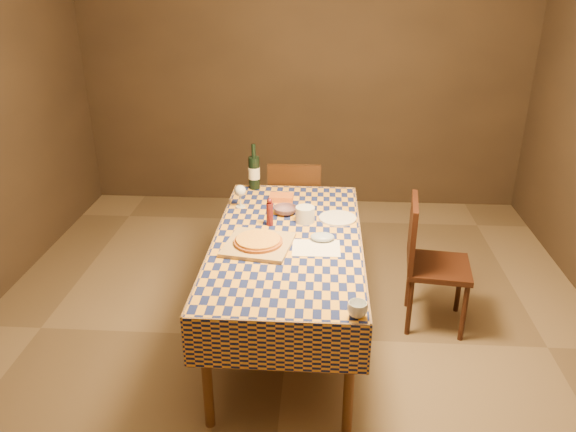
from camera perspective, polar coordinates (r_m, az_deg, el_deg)
The scene contains 16 objects.
room at distance 3.35m, azimuth -0.05°, elevation 6.69°, with size 5.00×5.10×2.70m.
dining_table at distance 3.60m, azimuth -0.05°, elevation -3.32°, with size 0.94×1.84×0.77m.
cutting_board at distance 3.46m, azimuth -3.03°, elevation -2.92°, with size 0.39×0.39×0.02m, color tan.
pizza at distance 3.45m, azimuth -3.04°, elevation -2.53°, with size 0.40×0.40×0.03m.
pepper_mill at distance 3.71m, azimuth -1.87°, elevation 0.33°, with size 0.06×0.06×0.19m.
bowl at distance 3.90m, azimuth -0.28°, elevation 0.58°, with size 0.16×0.16×0.05m, color #624552.
wine_glass at distance 3.99m, azimuth -4.88°, elevation 2.48°, with size 0.08×0.08×0.17m.
wine_bottle at distance 4.33m, azimuth -3.47°, elevation 4.49°, with size 0.12×0.12×0.35m.
deli_tub at distance 3.77m, azimuth 1.75°, elevation 0.15°, with size 0.13×0.13×0.11m, color silver.
takeout_container at distance 4.13m, azimuth -0.68°, elevation 1.88°, with size 0.17×0.12×0.04m, color #C85B1A.
white_plate at distance 3.84m, azimuth 5.06°, elevation -0.22°, with size 0.25×0.25×0.01m, color white.
tumbler at distance 2.81m, azimuth 7.07°, elevation -9.40°, with size 0.10×0.10×0.08m, color white.
flour_patch at distance 3.44m, azimuth 2.88°, elevation -3.26°, with size 0.29×0.22×0.00m, color white.
flour_bag at distance 3.54m, azimuth 3.51°, elevation -2.13°, with size 0.15×0.11×0.04m, color #9AADC5.
chair_far at distance 4.65m, azimuth 0.69°, elevation 0.91°, with size 0.42×0.43×0.93m.
chair_right at distance 3.98m, azimuth 13.97°, elevation -4.04°, with size 0.48×0.47×0.93m.
Camera 1 is at (0.21, -3.19, 2.35)m, focal length 35.00 mm.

